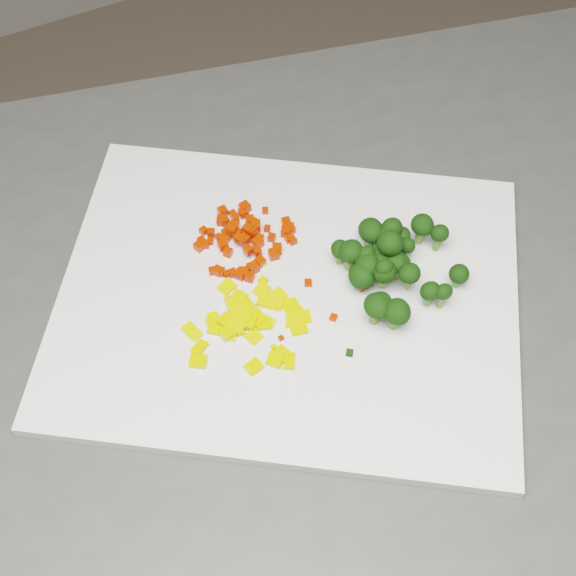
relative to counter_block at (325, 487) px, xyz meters
name	(u,v)px	position (x,y,z in m)	size (l,w,h in m)	color
counter_block	(325,487)	(0.00, 0.00, 0.00)	(1.07, 0.75, 0.90)	#40403E
cutting_board	(288,297)	(-0.04, 0.04, 0.46)	(0.43, 0.33, 0.01)	white
carrot_pile	(246,236)	(-0.05, 0.11, 0.47)	(0.10, 0.10, 0.03)	red
pepper_pile	(245,329)	(-0.09, 0.02, 0.47)	(0.11, 0.11, 0.02)	#DAC60B
broccoli_pile	(400,260)	(0.07, 0.02, 0.49)	(0.11, 0.11, 0.05)	black
carrot_cube_0	(218,271)	(-0.09, 0.09, 0.47)	(0.01, 0.01, 0.01)	red
carrot_cube_1	(223,245)	(-0.07, 0.12, 0.47)	(0.01, 0.01, 0.01)	red
carrot_cube_2	(289,228)	(0.00, 0.11, 0.47)	(0.01, 0.01, 0.01)	red
carrot_cube_3	(260,262)	(-0.04, 0.09, 0.46)	(0.01, 0.01, 0.01)	red
carrot_cube_4	(225,221)	(-0.06, 0.15, 0.47)	(0.01, 0.01, 0.01)	red
carrot_cube_5	(267,228)	(-0.02, 0.12, 0.46)	(0.01, 0.01, 0.01)	red
carrot_cube_6	(235,225)	(-0.05, 0.14, 0.46)	(0.01, 0.01, 0.01)	red
carrot_cube_7	(206,244)	(-0.08, 0.13, 0.46)	(0.01, 0.01, 0.01)	red
carrot_cube_8	(201,241)	(-0.09, 0.13, 0.46)	(0.01, 0.01, 0.01)	red
carrot_cube_9	(222,220)	(-0.06, 0.15, 0.47)	(0.01, 0.01, 0.01)	red
carrot_cube_10	(228,252)	(-0.07, 0.11, 0.47)	(0.01, 0.01, 0.01)	red
carrot_cube_11	(231,228)	(-0.06, 0.13, 0.47)	(0.01, 0.01, 0.01)	red
carrot_cube_12	(277,249)	(-0.02, 0.09, 0.47)	(0.01, 0.01, 0.01)	red
carrot_cube_13	(240,239)	(-0.05, 0.11, 0.47)	(0.01, 0.01, 0.01)	red
carrot_cube_14	(250,221)	(-0.03, 0.14, 0.47)	(0.01, 0.01, 0.01)	red
carrot_cube_15	(243,213)	(-0.03, 0.15, 0.47)	(0.01, 0.01, 0.01)	red
carrot_cube_16	(289,229)	(0.00, 0.11, 0.47)	(0.01, 0.01, 0.01)	red
carrot_cube_17	(257,251)	(-0.04, 0.10, 0.47)	(0.01, 0.01, 0.01)	red
carrot_cube_18	(243,273)	(-0.07, 0.08, 0.47)	(0.01, 0.01, 0.01)	red
carrot_cube_19	(233,273)	(-0.07, 0.09, 0.47)	(0.01, 0.01, 0.01)	red
carrot_cube_20	(227,233)	(-0.06, 0.13, 0.47)	(0.01, 0.01, 0.01)	red
carrot_cube_21	(256,226)	(-0.03, 0.12, 0.47)	(0.01, 0.01, 0.01)	red
carrot_cube_22	(227,274)	(-0.08, 0.09, 0.46)	(0.01, 0.01, 0.01)	red
carrot_cube_23	(286,232)	(-0.01, 0.11, 0.47)	(0.01, 0.01, 0.01)	red
carrot_cube_24	(245,207)	(-0.03, 0.15, 0.47)	(0.01, 0.01, 0.01)	red
carrot_cube_25	(219,237)	(-0.07, 0.13, 0.46)	(0.01, 0.01, 0.01)	red
carrot_cube_26	(210,241)	(-0.08, 0.13, 0.46)	(0.01, 0.01, 0.01)	red
carrot_cube_27	(260,262)	(-0.05, 0.09, 0.47)	(0.01, 0.01, 0.01)	red
carrot_cube_28	(260,239)	(-0.03, 0.11, 0.47)	(0.01, 0.01, 0.01)	red
carrot_cube_29	(235,226)	(-0.05, 0.14, 0.47)	(0.01, 0.01, 0.01)	red
carrot_cube_30	(244,232)	(-0.05, 0.12, 0.47)	(0.01, 0.01, 0.01)	red
carrot_cube_31	(250,277)	(-0.06, 0.07, 0.47)	(0.01, 0.01, 0.01)	red
carrot_cube_32	(289,239)	(-0.01, 0.10, 0.46)	(0.01, 0.01, 0.01)	red
carrot_cube_33	(250,268)	(-0.06, 0.08, 0.47)	(0.01, 0.01, 0.01)	red
carrot_cube_34	(212,271)	(-0.09, 0.10, 0.46)	(0.01, 0.01, 0.01)	red
carrot_cube_35	(240,274)	(-0.07, 0.08, 0.47)	(0.01, 0.01, 0.01)	red
carrot_cube_36	(233,214)	(-0.04, 0.15, 0.46)	(0.01, 0.01, 0.01)	red
carrot_cube_37	(199,246)	(-0.09, 0.13, 0.47)	(0.01, 0.01, 0.01)	red
carrot_cube_38	(238,232)	(-0.05, 0.13, 0.47)	(0.01, 0.01, 0.01)	red
carrot_cube_39	(256,243)	(-0.04, 0.11, 0.47)	(0.01, 0.01, 0.01)	red
carrot_cube_40	(274,254)	(-0.03, 0.09, 0.47)	(0.01, 0.01, 0.01)	red
carrot_cube_41	(244,240)	(-0.05, 0.11, 0.47)	(0.01, 0.01, 0.01)	red
carrot_cube_42	(245,242)	(-0.05, 0.11, 0.46)	(0.01, 0.01, 0.01)	red
carrot_cube_43	(235,218)	(-0.04, 0.15, 0.46)	(0.01, 0.01, 0.01)	red
carrot_cube_44	(290,233)	(0.00, 0.11, 0.46)	(0.01, 0.01, 0.01)	red
carrot_cube_45	(232,230)	(-0.06, 0.13, 0.47)	(0.01, 0.01, 0.01)	red
carrot_cube_46	(253,222)	(-0.03, 0.13, 0.47)	(0.01, 0.01, 0.01)	red
carrot_cube_47	(225,239)	(-0.06, 0.13, 0.47)	(0.01, 0.01, 0.01)	red
carrot_cube_48	(258,243)	(-0.04, 0.11, 0.47)	(0.01, 0.01, 0.01)	red
carrot_cube_49	(293,241)	(-0.01, 0.10, 0.46)	(0.01, 0.01, 0.01)	red
carrot_cube_50	(248,250)	(-0.05, 0.10, 0.47)	(0.01, 0.01, 0.01)	red
carrot_cube_51	(286,222)	(0.00, 0.12, 0.47)	(0.01, 0.01, 0.01)	red
carrot_cube_52	(237,237)	(-0.05, 0.12, 0.47)	(0.01, 0.01, 0.01)	red
carrot_cube_53	(242,272)	(-0.07, 0.08, 0.47)	(0.01, 0.01, 0.01)	red
carrot_cube_54	(204,231)	(-0.08, 0.15, 0.46)	(0.01, 0.01, 0.01)	red
carrot_cube_55	(253,268)	(-0.05, 0.08, 0.47)	(0.01, 0.01, 0.01)	red
carrot_cube_56	(220,272)	(-0.08, 0.09, 0.47)	(0.01, 0.01, 0.01)	red
carrot_cube_57	(265,211)	(-0.01, 0.14, 0.46)	(0.01, 0.01, 0.01)	red
carrot_cube_58	(211,233)	(-0.07, 0.14, 0.47)	(0.01, 0.01, 0.01)	red
carrot_cube_59	(223,211)	(-0.05, 0.16, 0.47)	(0.01, 0.01, 0.01)	red
carrot_cube_60	(254,233)	(-0.04, 0.12, 0.47)	(0.01, 0.01, 0.01)	red
carrot_cube_61	(251,231)	(-0.04, 0.12, 0.47)	(0.01, 0.01, 0.01)	red
carrot_cube_62	(248,229)	(-0.04, 0.12, 0.47)	(0.01, 0.01, 0.01)	red
carrot_cube_63	(241,272)	(-0.07, 0.08, 0.47)	(0.01, 0.01, 0.01)	red
carrot_cube_64	(272,238)	(-0.02, 0.11, 0.47)	(0.01, 0.01, 0.01)	red
pepper_chunk_0	(234,305)	(-0.09, 0.05, 0.46)	(0.02, 0.01, 0.00)	#DAC60B
pepper_chunk_1	(302,317)	(-0.04, 0.01, 0.46)	(0.02, 0.01, 0.00)	#DAC60B
pepper_chunk_2	(277,295)	(-0.05, 0.05, 0.46)	(0.01, 0.01, 0.00)	#DAC60B
pepper_chunk_3	(200,347)	(-0.13, 0.03, 0.46)	(0.02, 0.01, 0.00)	#DAC60B
pepper_chunk_4	(276,360)	(-0.08, -0.02, 0.46)	(0.01, 0.01, 0.00)	#DAC60B
pepper_chunk_5	(239,297)	(-0.08, 0.06, 0.46)	(0.01, 0.01, 0.00)	#DAC60B
pepper_chunk_6	(299,328)	(-0.04, 0.00, 0.46)	(0.02, 0.01, 0.00)	#DAC60B
pepper_chunk_7	(256,318)	(-0.08, 0.03, 0.46)	(0.02, 0.01, 0.00)	#DAC60B
pepper_chunk_8	(213,325)	(-0.11, 0.04, 0.46)	(0.02, 0.01, 0.00)	#DAC60B
pepper_chunk_9	(280,302)	(-0.05, 0.04, 0.46)	(0.02, 0.02, 0.00)	#DAC60B
pepper_chunk_10	(277,301)	(-0.05, 0.04, 0.46)	(0.02, 0.01, 0.00)	#DAC60B
pepper_chunk_11	(250,322)	(-0.08, 0.03, 0.47)	(0.01, 0.01, 0.00)	#DAC60B
pepper_chunk_12	(262,290)	(-0.06, 0.06, 0.46)	(0.01, 0.02, 0.00)	#DAC60B
pepper_chunk_13	(254,367)	(-0.10, -0.01, 0.46)	(0.01, 0.01, 0.00)	#DAC60B
pepper_chunk_14	(243,316)	(-0.09, 0.04, 0.47)	(0.01, 0.02, 0.00)	#DAC60B
pepper_chunk_15	(227,332)	(-0.11, 0.03, 0.47)	(0.01, 0.01, 0.00)	#DAC60B
pepper_chunk_16	(295,321)	(-0.04, 0.01, 0.46)	(0.01, 0.02, 0.00)	#DAC60B
pepper_chunk_17	(237,309)	(-0.09, 0.05, 0.47)	(0.01, 0.01, 0.00)	#DAC60B
pepper_chunk_18	(213,319)	(-0.11, 0.05, 0.46)	(0.01, 0.01, 0.00)	#DAC60B
pepper_chunk_19	(198,361)	(-0.14, 0.01, 0.46)	(0.01, 0.02, 0.00)	#DAC60B
pepper_chunk_20	(227,287)	(-0.09, 0.08, 0.46)	(0.02, 0.01, 0.00)	#DAC60B
pepper_chunk_21	(242,319)	(-0.09, 0.03, 0.47)	(0.02, 0.01, 0.00)	#DAC60B
pepper_chunk_22	(243,304)	(-0.08, 0.05, 0.46)	(0.02, 0.02, 0.00)	#DAC60B
pepper_chunk_23	(240,311)	(-0.09, 0.04, 0.46)	(0.01, 0.01, 0.00)	#DAC60B
pepper_chunk_24	(216,328)	(-0.11, 0.04, 0.46)	(0.01, 0.01, 0.00)	#DAC60B
pepper_chunk_25	(192,332)	(-0.13, 0.04, 0.46)	(0.02, 0.01, 0.00)	#DAC60B
pepper_chunk_26	(291,307)	(-0.04, 0.03, 0.46)	(0.02, 0.02, 0.00)	#DAC60B
pepper_chunk_27	(264,323)	(-0.07, 0.02, 0.46)	(0.01, 0.01, 0.00)	#DAC60B
pepper_chunk_28	(237,323)	(-0.09, 0.03, 0.47)	(0.02, 0.02, 0.00)	#DAC60B
pepper_chunk_29	(231,333)	(-0.10, 0.03, 0.46)	(0.02, 0.01, 0.00)	#DAC60B
pepper_chunk_30	(254,337)	(-0.09, 0.01, 0.46)	(0.01, 0.01, 0.00)	#DAC60B
pepper_chunk_31	(226,320)	(-0.10, 0.04, 0.47)	(0.01, 0.01, 0.00)	#DAC60B
pepper_chunk_32	(267,302)	(-0.06, 0.04, 0.46)	(0.02, 0.01, 0.00)	#DAC60B
pepper_chunk_33	(241,305)	(-0.08, 0.05, 0.46)	(0.02, 0.01, 0.00)	#DAC60B
pepper_chunk_34	(282,354)	(-0.07, -0.01, 0.46)	(0.01, 0.01, 0.00)	#DAC60B
pepper_chunk_35	(267,322)	(-0.07, 0.02, 0.46)	(0.01, 0.01, 0.00)	#DAC60B
pepper_chunk_36	(290,361)	(-0.07, -0.02, 0.46)	(0.02, 0.01, 0.00)	#DAC60B
pepper_chunk_37	(229,320)	(-0.10, 0.04, 0.46)	(0.01, 0.01, 0.00)	#DAC60B
broccoli_floret_0	(366,270)	(0.04, 0.03, 0.48)	(0.03, 0.03, 0.03)	black
broccoli_floret_1	(429,295)	(0.07, -0.02, 0.48)	(0.03, 0.03, 0.03)	black
broccoli_floret_2	(395,316)	(0.03, -0.03, 0.48)	(0.03, 0.03, 0.03)	black
broccoli_floret_3	(384,275)	(0.04, 0.01, 0.48)	(0.03, 0.03, 0.03)	black
broccoli_floret_4	(438,239)	(0.12, 0.03, 0.48)	(0.02, 0.02, 0.03)	black
broccoli_floret_5	(399,268)	(0.07, 0.01, 0.48)	(0.03, 0.03, 0.03)	black
broccoli_floret_6	(360,279)	(0.03, 0.02, 0.48)	(0.03, 0.03, 0.03)	black
broccoli_floret_7	(389,248)	(0.06, 0.03, 0.49)	(0.03, 0.03, 0.03)	black
broccoli_floret_8	(381,241)	(0.07, 0.05, 0.47)	(0.02, 0.02, 0.02)	black
broccoli_floret_9	(442,297)	(0.08, -0.03, 0.48)	(0.02, 0.02, 0.03)	black
broccoli_floret_10	(368,270)	(0.04, 0.02, 0.48)	(0.03, 0.03, 0.03)	black
broccoli_floret_11	(457,277)	(0.11, -0.02, 0.47)	(0.03, 0.03, 0.03)	black
broccoli_floret_12	(370,234)	(0.06, 0.06, 0.48)	(0.03, 0.03, 0.03)	black
broccoli_floret_13	(401,237)	(0.09, 0.05, 0.47)	(0.02, 0.02, 0.02)	black
broccoli_floret_14	(365,260)	(0.04, 0.04, 0.48)	(0.03, 0.03, 0.03)	black
broccoli_floret_15	(350,257)	(0.03, 0.04, 0.48)	(0.03, 0.03, 0.04)	black
broccoli_floret_16	(379,259)	(0.05, 0.03, 0.48)	(0.03, 0.03, 0.03)	black
broccoli_floret_17	(383,272)	(0.04, 0.01, 0.49)	(0.02, 0.02, 0.03)	black
broccoli_floret_18	(389,232)	(0.08, 0.06, 0.47)	(0.02, 0.02, 0.02)	black
broccoli_floret_19	(420,231)	(0.11, 0.04, 0.48)	(0.03, 0.03, 0.04)	black
broccoli_floret_20	(408,277)	(0.06, 0.00, 0.49)	(0.03, 0.03, 0.03)	black
broccoli_floret_21	(386,241)	(0.07, 0.05, 0.48)	(0.03, 0.03, 0.03)	black
broccoli_floret_22	(375,311)	(0.02, -0.02, 0.48)	(0.03, 0.03, 0.04)	black
broccoli_floret_23	(390,233)	(0.08, 0.05, 0.48)	(0.03, 0.03, 0.03)	black
broccoli_floret_24	(406,251)	(0.08, 0.03, 0.48)	(0.02, 0.02, 0.03)	black
broccoli_floret_25	(379,308)	(0.03, -0.02, 0.48)	(0.03, 0.03, 0.03)	black
broccoli_floret_26	(394,267)	(0.06, 0.02, 0.48)	(0.03, 0.03, 0.03)	black
broccoli_floret_27	(340,254)	(0.02, 0.05, 0.48)	(0.02, 0.02, 0.03)	black
broccoli_floret_28	(380,267)	(0.05, 0.02, 0.48)	(0.03, 0.03, 0.03)	black
stray_bit_0	(241,332)	(-0.09, 0.02, 0.46)	(0.01, 0.01, 0.00)	#DAC60B
stray_bit_1	(308,283)	(-0.01, 0.04, 0.46)	(0.01, 0.01, 0.00)	red
stray_bit_2	(281,338)	(-0.06, 0.00, 0.46)	(0.00, 0.00, 0.00)	red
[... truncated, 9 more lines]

